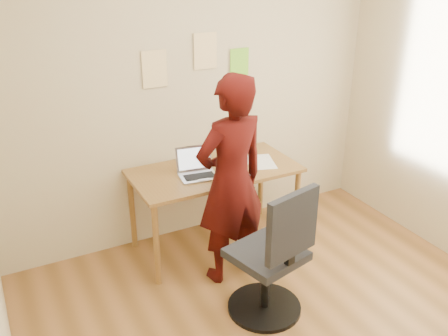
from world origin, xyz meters
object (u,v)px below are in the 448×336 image
office_chair (273,263)px  person (231,181)px  laptop (197,169)px  desk (215,178)px  phone (245,174)px

office_chair → person: person is taller
laptop → person: (0.10, -0.41, 0.04)m
office_chair → desk: bearing=73.5°
desk → laptop: size_ratio=4.18×
laptop → office_chair: (0.13, -0.98, -0.34)m
laptop → phone: size_ratio=2.72×
laptop → phone: bearing=-18.9°
person → phone: bearing=-145.0°
phone → person: person is taller
person → desk: bearing=-108.1°
laptop → office_chair: bearing=-74.9°
office_chair → person: (-0.03, 0.57, 0.39)m
desk → office_chair: office_chair is taller
phone → office_chair: 0.89m
laptop → person: person is taller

